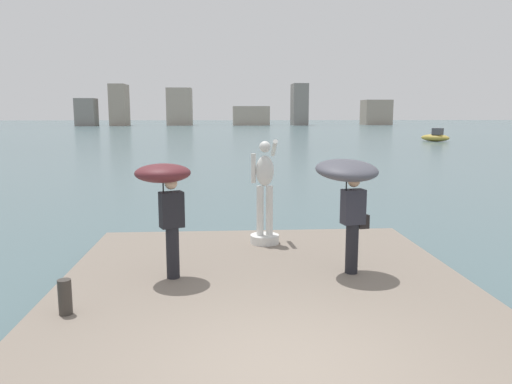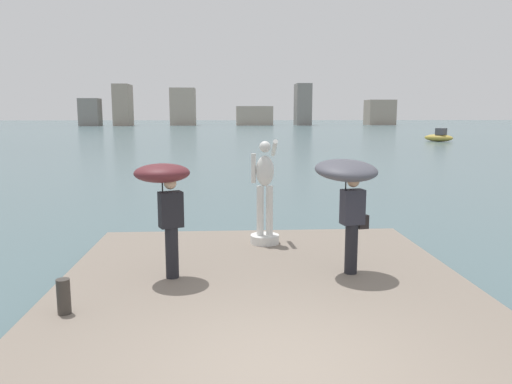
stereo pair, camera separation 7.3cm
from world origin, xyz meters
name	(u,v)px [view 1 (the left image)]	position (x,y,z in m)	size (l,w,h in m)	color
ground_plane	(231,149)	(0.00, 40.00, 0.00)	(400.00, 400.00, 0.00)	#4C666B
pier	(271,320)	(0.00, 1.72, 0.20)	(6.84, 9.44, 0.40)	slate
statue_white_figure	(265,201)	(0.20, 5.26, 1.33)	(0.62, 0.87, 2.23)	silver
onlooker_left	(165,188)	(-1.63, 3.09, 1.94)	(1.20, 1.21, 1.95)	black
onlooker_right	(348,182)	(1.45, 3.17, 2.00)	(1.26, 1.28, 2.04)	black
mooring_bollard	(65,297)	(-2.88, 1.65, 0.65)	(0.19, 0.19, 0.50)	#38332D
boat_mid	(436,137)	(23.75, 50.35, 0.54)	(3.32, 3.39, 1.53)	#B2993D
distant_skyline	(232,109)	(1.68, 131.73, 4.36)	(85.36, 13.26, 11.26)	gray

